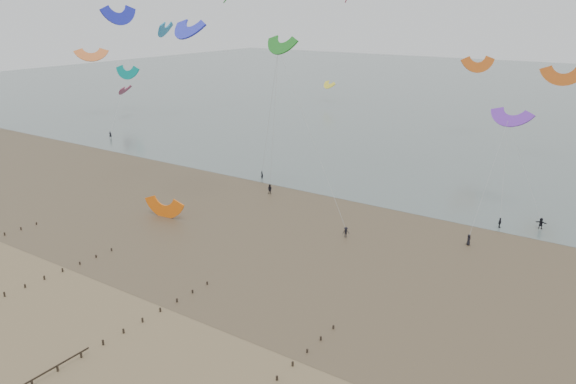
{
  "coord_description": "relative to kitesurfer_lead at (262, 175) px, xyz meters",
  "views": [
    {
      "loc": [
        47.33,
        -34.19,
        32.86
      ],
      "look_at": [
        5.31,
        28.0,
        8.0
      ],
      "focal_mm": 35.0,
      "sensor_mm": 36.0,
      "label": 1
    }
  ],
  "objects": [
    {
      "name": "kites_airborne",
      "position": [
        -0.99,
        32.85,
        21.48
      ],
      "size": [
        229.93,
        115.29,
        42.9
      ],
      "color": "orange",
      "rests_on": "ground"
    },
    {
      "name": "kitesurfers",
      "position": [
        37.1,
        -3.68,
        0.05
      ],
      "size": [
        134.24,
        25.17,
        1.86
      ],
      "color": "black",
      "rests_on": "ground"
    },
    {
      "name": "kitesurfer_lead",
      "position": [
        0.0,
        0.0,
        0.0
      ],
      "size": [
        0.67,
        0.51,
        1.64
      ],
      "primitive_type": "imported",
      "rotation": [
        0.0,
        0.0,
        2.92
      ],
      "color": "black",
      "rests_on": "ground"
    },
    {
      "name": "sea_and_shore",
      "position": [
        13.04,
        -17.51,
        -0.81
      ],
      "size": [
        500.0,
        665.0,
        0.03
      ],
      "color": "#475654",
      "rests_on": "ground"
    },
    {
      "name": "grounded_kite",
      "position": [
        -0.59,
        -26.07,
        -0.82
      ],
      "size": [
        7.08,
        5.81,
        3.61
      ],
      "primitive_type": null,
      "rotation": [
        1.54,
        0.0,
        0.11
      ],
      "color": "orange",
      "rests_on": "ground"
    },
    {
      "name": "ground",
      "position": [
        17.12,
        -51.91,
        -0.82
      ],
      "size": [
        500.0,
        500.0,
        0.0
      ],
      "primitive_type": "plane",
      "color": "brown",
      "rests_on": "ground"
    }
  ]
}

